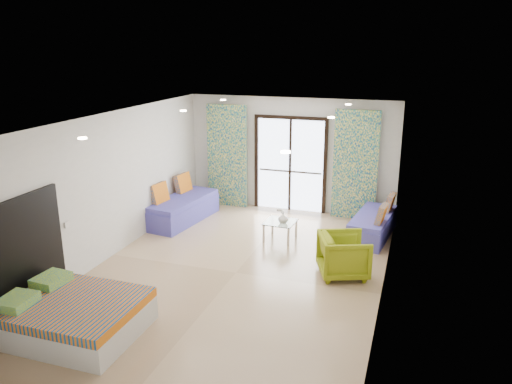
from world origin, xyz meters
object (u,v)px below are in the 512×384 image
(daybed_right, at_px, (373,225))
(armchair, at_px, (344,253))
(coffee_table, at_px, (280,223))
(bed, at_px, (74,316))
(daybed_left, at_px, (182,208))

(daybed_right, height_order, armchair, daybed_right)
(armchair, bearing_deg, daybed_right, -30.13)
(coffee_table, height_order, armchair, armchair)
(daybed_right, xyz_separation_m, coffee_table, (-1.80, -0.76, 0.09))
(bed, bearing_deg, daybed_left, 97.91)
(daybed_right, bearing_deg, daybed_left, -167.91)
(bed, bearing_deg, coffee_table, 66.99)
(bed, distance_m, daybed_left, 4.68)
(daybed_left, xyz_separation_m, armchair, (3.92, -1.65, 0.11))
(bed, relative_size, daybed_right, 0.98)
(daybed_right, bearing_deg, coffee_table, -149.70)
(daybed_left, bearing_deg, daybed_right, 12.41)
(coffee_table, relative_size, armchair, 0.85)
(daybed_left, relative_size, daybed_right, 1.13)
(bed, distance_m, coffee_table, 4.59)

